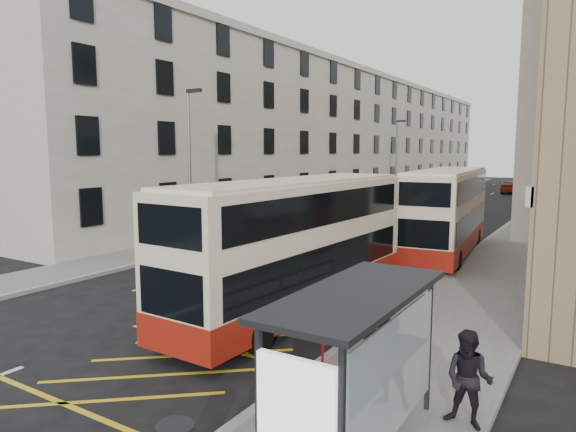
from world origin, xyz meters
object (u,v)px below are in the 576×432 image
Objects in this scene: double_decker_rear at (447,212)px; white_van at (422,197)px; car_silver at (442,188)px; car_red at (514,187)px; street_lamp_far at (397,156)px; pedestrian_mid at (469,380)px; double_decker_front at (296,246)px; street_lamp_near at (190,160)px; pedestrian_far at (383,356)px; car_dark at (470,182)px; bus_shelter at (355,342)px.

white_van is at bearing 104.96° from double_decker_rear.
car_silver is 0.79× the size of car_red.
street_lamp_far is 4.48× the size of pedestrian_mid.
double_decker_front reaches higher than double_decker_rear.
double_decker_rear is 2.63× the size of car_silver.
double_decker_rear is 42.18m from car_red.
street_lamp_near is 1.50× the size of white_van.
street_lamp_far is at bearing 116.02° from pedestrian_mid.
pedestrian_far is at bearing -84.48° from double_decker_rear.
street_lamp_far reaches higher than double_decker_front.
street_lamp_near is 57.19m from car_dark.
white_van reaches higher than car_dark.
pedestrian_far is (14.29, -40.11, -3.61)m from street_lamp_far.
car_dark is at bearing -41.73° from car_red.
white_van is at bearing -69.96° from pedestrian_far.
bus_shelter is 0.40× the size of double_decker_rear.
bus_shelter is at bearing -94.17° from car_dark.
pedestrian_mid is 1.02× the size of pedestrian_far.
street_lamp_near is 1.00× the size of street_lamp_far.
car_dark is at bearing -75.19° from pedestrian_far.
double_decker_rear is at bearing -64.01° from car_silver.
pedestrian_far reaches higher than car_silver.
pedestrian_far is at bearing -65.46° from car_silver.
white_van is at bearing 105.84° from bus_shelter.
car_red is (-5.76, 57.91, -0.28)m from pedestrian_far.
pedestrian_far is at bearing -70.39° from street_lamp_far.
double_decker_front reaches higher than bus_shelter.
white_van is (-11.20, 38.62, -0.29)m from pedestrian_far.
car_red is (-6.17, 60.20, -1.38)m from bus_shelter.
pedestrian_mid is 58.64m from car_red.
white_van is 20.05m from car_red.
bus_shelter is 44.94m from street_lamp_far.
car_dark is at bearing 84.35° from white_van.
car_red reaches higher than car_silver.
car_dark is at bearing 88.69° from street_lamp_near.
double_decker_rear reaches higher than pedestrian_far.
bus_shelter reaches higher than car_silver.
car_red is at bearing 64.42° from street_lamp_far.
bus_shelter is at bearing -84.54° from double_decker_rear.
double_decker_rear is 16.79m from pedestrian_mid.
bus_shelter is 1.04× the size of car_silver.
white_van is (-8.26, 22.77, -1.41)m from double_decker_rear.
street_lamp_near reaches higher than double_decker_front.
bus_shelter is at bearing -83.40° from white_van.
double_decker_front reaches higher than pedestrian_far.
street_lamp_near is at bearing 151.49° from pedestrian_mid.
car_dark is (1.30, 57.04, -3.92)m from street_lamp_near.
pedestrian_mid is at bearing 57.38° from bus_shelter.
double_decker_front reaches higher than white_van.
double_decker_front is at bearing -31.10° from street_lamp_near.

